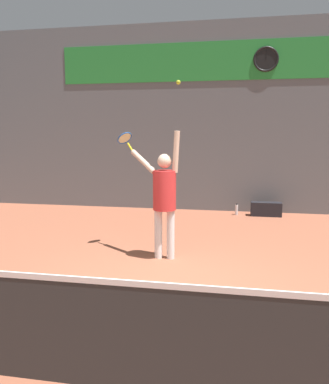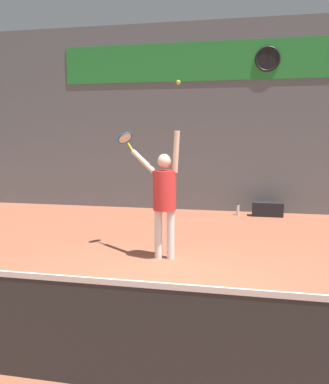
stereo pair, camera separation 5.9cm
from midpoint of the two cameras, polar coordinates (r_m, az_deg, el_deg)
name	(u,v)px [view 2 (the right image)]	position (r m, az deg, el deg)	size (l,w,h in m)	color
ground_plane	(163,306)	(4.80, 0.13, -16.93)	(18.00, 18.00, 0.00)	#9E563D
back_wall	(206,119)	(10.30, 6.46, 11.05)	(18.00, 0.10, 5.00)	slate
sponsor_banner	(206,61)	(10.41, 6.58, 19.18)	(7.83, 0.02, 0.99)	#288C38
scoreboard_clock	(268,59)	(10.38, 15.62, 18.95)	(0.64, 0.06, 0.64)	black
court_net	(125,334)	(3.21, -5.42, -20.78)	(7.45, 0.07, 1.06)	#333333
tennis_player	(164,194)	(6.20, 0.21, -0.27)	(0.95, 0.62, 2.14)	white
tennis_racket	(126,139)	(6.81, -5.70, 8.05)	(0.38, 0.36, 0.36)	yellow
tennis_ball	(178,82)	(6.08, 2.40, 16.36)	(0.07, 0.07, 0.07)	#CCDB2D
water_bottle	(238,210)	(9.93, 11.29, -2.66)	(0.07, 0.07, 0.30)	silver
equipment_bag	(268,209)	(9.96, 15.60, -2.56)	(0.77, 0.26, 0.36)	black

